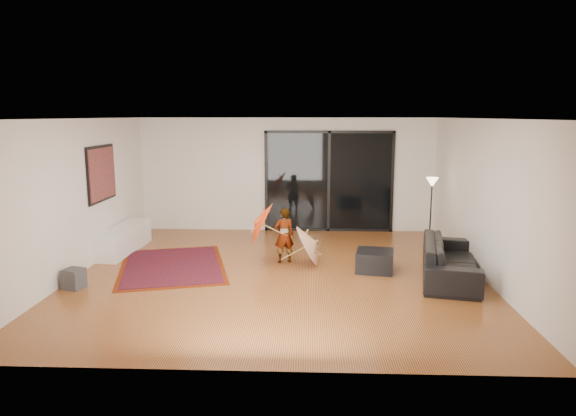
# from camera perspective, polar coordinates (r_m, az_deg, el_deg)

# --- Properties ---
(floor) EXTENTS (7.00, 7.00, 0.00)m
(floor) POSITION_cam_1_polar(r_m,az_deg,el_deg) (9.12, -1.06, -7.32)
(floor) COLOR #A95A2E
(floor) RESTS_ON ground
(ceiling) EXTENTS (7.00, 7.00, 0.00)m
(ceiling) POSITION_cam_1_polar(r_m,az_deg,el_deg) (8.69, -1.12, 9.91)
(ceiling) COLOR white
(ceiling) RESTS_ON wall_back
(wall_back) EXTENTS (7.00, 0.00, 7.00)m
(wall_back) POSITION_cam_1_polar(r_m,az_deg,el_deg) (12.27, -0.12, 3.70)
(wall_back) COLOR silver
(wall_back) RESTS_ON floor
(wall_front) EXTENTS (7.00, 0.00, 7.00)m
(wall_front) POSITION_cam_1_polar(r_m,az_deg,el_deg) (5.39, -3.32, -4.86)
(wall_front) COLOR silver
(wall_front) RESTS_ON floor
(wall_left) EXTENTS (0.00, 7.00, 7.00)m
(wall_left) POSITION_cam_1_polar(r_m,az_deg,el_deg) (9.67, -22.28, 1.14)
(wall_left) COLOR silver
(wall_left) RESTS_ON floor
(wall_right) EXTENTS (0.00, 7.00, 7.00)m
(wall_right) POSITION_cam_1_polar(r_m,az_deg,el_deg) (9.28, 21.03, 0.87)
(wall_right) COLOR silver
(wall_right) RESTS_ON floor
(sliding_door) EXTENTS (3.06, 0.07, 2.40)m
(sliding_door) POSITION_cam_1_polar(r_m,az_deg,el_deg) (12.25, 4.56, 2.95)
(sliding_door) COLOR black
(sliding_door) RESTS_ON wall_back
(painting) EXTENTS (0.04, 1.28, 1.08)m
(painting) POSITION_cam_1_polar(r_m,az_deg,el_deg) (10.52, -19.98, 3.63)
(painting) COLOR black
(painting) RESTS_ON wall_left
(media_console) EXTENTS (0.56, 1.87, 0.51)m
(media_console) POSITION_cam_1_polar(r_m,az_deg,el_deg) (11.03, -17.76, -3.32)
(media_console) COLOR white
(media_console) RESTS_ON floor
(speaker) EXTENTS (0.35, 0.35, 0.33)m
(speaker) POSITION_cam_1_polar(r_m,az_deg,el_deg) (9.02, -22.70, -7.25)
(speaker) COLOR #424244
(speaker) RESTS_ON floor
(persian_rug) EXTENTS (2.45, 2.97, 0.02)m
(persian_rug) POSITION_cam_1_polar(r_m,az_deg,el_deg) (9.79, -12.72, -6.28)
(persian_rug) COLOR #621E08
(persian_rug) RESTS_ON floor
(sofa) EXTENTS (1.34, 2.39, 0.66)m
(sofa) POSITION_cam_1_polar(r_m,az_deg,el_deg) (9.23, 17.58, -5.46)
(sofa) COLOR black
(sofa) RESTS_ON floor
(ottoman) EXTENTS (0.75, 0.75, 0.37)m
(ottoman) POSITION_cam_1_polar(r_m,az_deg,el_deg) (9.37, 9.62, -5.80)
(ottoman) COLOR black
(ottoman) RESTS_ON floor
(floor_lamp) EXTENTS (0.25, 0.25, 1.47)m
(floor_lamp) POSITION_cam_1_polar(r_m,az_deg,el_deg) (11.16, 15.67, 1.69)
(floor_lamp) COLOR black
(floor_lamp) RESTS_ON floor
(child) EXTENTS (0.44, 0.36, 1.05)m
(child) POSITION_cam_1_polar(r_m,az_deg,el_deg) (9.68, -0.44, -3.05)
(child) COLOR #999999
(child) RESTS_ON floor
(parasol_orange) EXTENTS (0.53, 0.86, 0.88)m
(parasol_orange) POSITION_cam_1_polar(r_m,az_deg,el_deg) (9.62, -3.73, -1.87)
(parasol_orange) COLOR #FE3B0D
(parasol_orange) RESTS_ON child
(parasol_white) EXTENTS (0.56, 0.82, 0.92)m
(parasol_white) POSITION_cam_1_polar(r_m,az_deg,el_deg) (9.53, 3.13, -3.41)
(parasol_white) COLOR beige
(parasol_white) RESTS_ON floor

